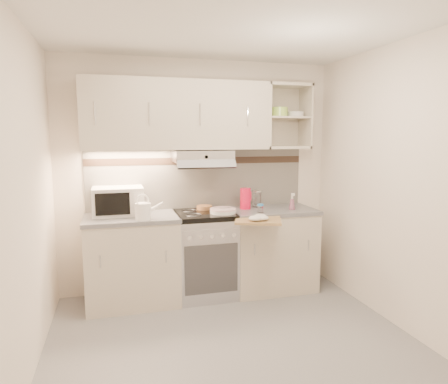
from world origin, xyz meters
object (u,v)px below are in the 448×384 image
object	(u,v)px
plate_stack	(223,211)
watering_can	(144,210)
microwave	(118,201)
glass_jar	(257,199)
electric_range	(205,254)
cutting_board	(258,220)
pink_pitcher	(245,198)
spray_bottle	(292,203)

from	to	relation	value
plate_stack	watering_can	bearing A→B (deg)	-172.48
microwave	plate_stack	size ratio (longest dim) A/B	1.86
plate_stack	glass_jar	xyz separation A→B (m)	(0.46, 0.25, 0.07)
electric_range	cutting_board	distance (m)	0.73
watering_can	pink_pitcher	distance (m)	1.14
electric_range	pink_pitcher	xyz separation A→B (m)	(0.47, 0.07, 0.56)
microwave	cutting_board	size ratio (longest dim) A/B	1.13
glass_jar	spray_bottle	bearing A→B (deg)	-39.01
electric_range	cutting_board	world-z (taller)	electric_range
plate_stack	glass_jar	world-z (taller)	glass_jar
pink_pitcher	watering_can	bearing A→B (deg)	-155.13
watering_can	plate_stack	distance (m)	0.82
microwave	cutting_board	xyz separation A→B (m)	(1.32, -0.50, -0.17)
glass_jar	microwave	bearing A→B (deg)	-178.37
plate_stack	microwave	bearing A→B (deg)	168.55
cutting_board	microwave	bearing A→B (deg)	-179.99
electric_range	pink_pitcher	bearing A→B (deg)	8.60
electric_range	microwave	size ratio (longest dim) A/B	1.81
electric_range	watering_can	distance (m)	0.86
watering_can	plate_stack	bearing A→B (deg)	-10.85
cutting_board	pink_pitcher	bearing A→B (deg)	107.98
electric_range	microwave	world-z (taller)	microwave
spray_bottle	cutting_board	distance (m)	0.58
glass_jar	plate_stack	bearing A→B (deg)	-151.38
microwave	spray_bottle	xyz separation A→B (m)	(1.81, -0.21, -0.07)
glass_jar	electric_range	bearing A→B (deg)	-166.58
microwave	pink_pitcher	world-z (taller)	microwave
spray_bottle	microwave	bearing A→B (deg)	-164.21
pink_pitcher	spray_bottle	xyz separation A→B (m)	(0.47, -0.17, -0.04)
glass_jar	cutting_board	bearing A→B (deg)	-108.79
microwave	pink_pitcher	xyz separation A→B (m)	(1.34, -0.04, -0.03)
electric_range	microwave	bearing A→B (deg)	172.88
microwave	pink_pitcher	distance (m)	1.34
microwave	glass_jar	size ratio (longest dim) A/B	2.66
pink_pitcher	glass_jar	bearing A→B (deg)	36.95
watering_can	pink_pitcher	world-z (taller)	watering_can
microwave	watering_can	size ratio (longest dim) A/B	1.74
microwave	plate_stack	distance (m)	1.07
electric_range	microwave	distance (m)	1.06
pink_pitcher	spray_bottle	size ratio (longest dim) A/B	1.21
spray_bottle	plate_stack	bearing A→B (deg)	-157.56
pink_pitcher	spray_bottle	world-z (taller)	pink_pitcher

